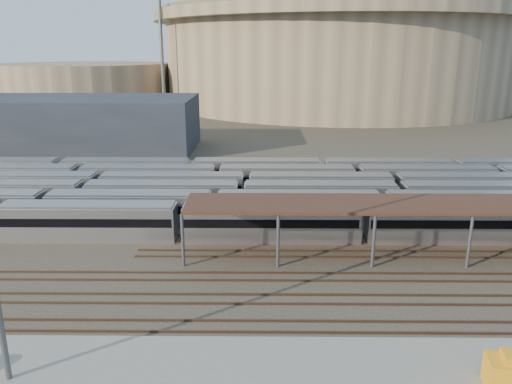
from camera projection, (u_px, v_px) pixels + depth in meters
The scene contains 10 objects.
ground at pixel (272, 273), 44.17m from camera, with size 420.00×420.00×0.00m, color #383026.
apron at pixel (193, 380), 29.79m from camera, with size 50.00×9.00×0.20m, color gray.
subway_trains at pixel (266, 194), 61.43m from camera, with size 128.34×23.90×3.60m.
inspection_shed at pixel (507, 206), 46.39m from camera, with size 60.30×6.00×5.30m.
empty_tracks at pixel (273, 299), 39.34m from camera, with size 170.00×9.62×0.18m.
stadium at pixel (336, 55), 173.71m from camera, with size 124.00×124.00×32.50m.
secondary_arena at pixel (86, 85), 167.62m from camera, with size 56.00×56.00×14.00m, color gray.
service_building at pixel (85, 124), 95.92m from camera, with size 42.00×20.00×10.00m, color #1E232D.
floodlight_0 at pixel (161, 42), 144.30m from camera, with size 4.00×1.00×38.40m.
floodlight_3 at pixel (238, 43), 192.10m from camera, with size 4.00×1.00×38.40m.
Camera 1 is at (-0.97, -40.42, 19.21)m, focal length 35.00 mm.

